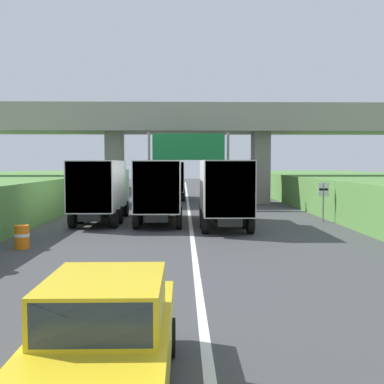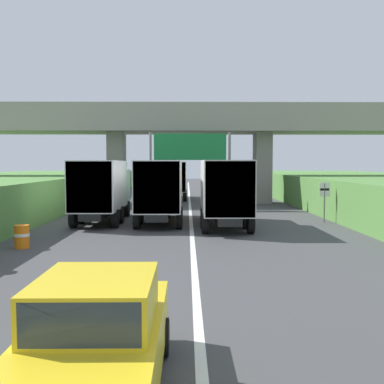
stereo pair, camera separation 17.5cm
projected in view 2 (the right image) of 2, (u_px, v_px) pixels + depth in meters
The scene contains 10 objects.
lane_centre_stripe at pixel (190, 213), 29.57m from camera, with size 0.20×100.72×0.01m, color white.
overpass_bridge at pixel (190, 130), 36.76m from camera, with size 40.00×4.80×8.05m.
overhead_highway_sign at pixel (190, 152), 31.99m from camera, with size 5.88×0.18×5.55m.
speed_limit_sign at pixel (324, 196), 24.64m from camera, with size 0.60×0.08×2.23m.
truck_white at pixel (102, 188), 24.81m from camera, with size 2.44×7.30×3.44m.
truck_black at pixel (174, 178), 40.94m from camera, with size 2.44×7.30×3.44m.
truck_orange at pixel (224, 190), 22.97m from camera, with size 2.44×7.30×3.44m.
truck_green at pixel (161, 188), 24.46m from camera, with size 2.44×7.30×3.44m.
car_yellow at pixel (98, 336), 6.19m from camera, with size 1.86×4.10×1.72m.
construction_barrel_3 at pixel (22, 236), 17.19m from camera, with size 0.57×0.57×0.90m.
Camera 2 is at (-0.23, 0.93, 3.25)m, focal length 41.63 mm.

